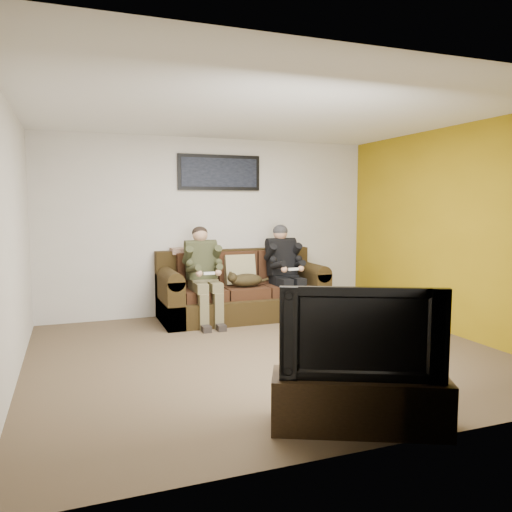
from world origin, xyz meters
name	(u,v)px	position (x,y,z in m)	size (l,w,h in m)	color
floor	(268,353)	(0.00, 0.00, 0.00)	(5.00, 5.00, 0.00)	brown
ceiling	(268,111)	(0.00, 0.00, 2.60)	(5.00, 5.00, 0.00)	silver
wall_back	(212,227)	(0.00, 2.25, 1.30)	(5.00, 5.00, 0.00)	beige
wall_front	(396,256)	(0.00, -2.25, 1.30)	(5.00, 5.00, 0.00)	beige
wall_left	(10,241)	(-2.50, 0.00, 1.30)	(4.50, 4.50, 0.00)	beige
wall_right	(454,231)	(2.50, 0.00, 1.30)	(4.50, 4.50, 0.00)	beige
accent_wall_right	(453,231)	(2.49, 0.00, 1.30)	(4.50, 4.50, 0.00)	#A28110
sofa	(241,292)	(0.31, 1.83, 0.36)	(2.35, 1.02, 0.96)	#2E210E
throw_pillow	(240,270)	(0.31, 1.88, 0.68)	(0.45, 0.13, 0.43)	tan
throw_blanket	(188,251)	(-0.40, 2.13, 0.96)	(0.48, 0.24, 0.09)	tan
person_left	(203,269)	(-0.30, 1.64, 0.75)	(0.51, 0.87, 1.33)	brown
person_right	(285,265)	(0.92, 1.64, 0.76)	(0.51, 0.86, 1.33)	black
cat	(245,280)	(0.30, 1.61, 0.57)	(0.66, 0.26, 0.24)	#3F3218
framed_poster	(219,173)	(0.11, 2.22, 2.10)	(1.25, 0.05, 0.52)	black
tv_stand	(359,402)	(-0.06, -1.95, 0.20)	(1.27, 0.41, 0.40)	black
television	(361,331)	(-0.06, -1.95, 0.73)	(1.16, 0.15, 0.67)	black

